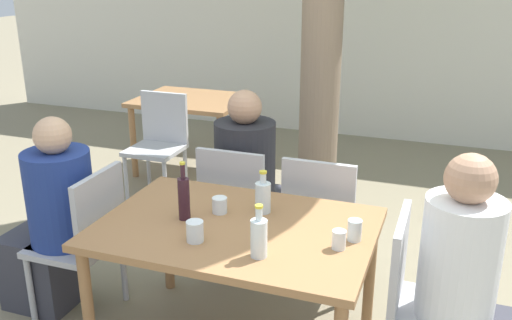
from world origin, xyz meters
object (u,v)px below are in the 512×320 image
dining_table_back (191,109)px  drinking_glass_2 (355,230)px  patio_chair_2 (237,204)px  person_seated_0 (52,225)px  person_seated_2 (249,185)px  drinking_glass_3 (220,205)px  patio_chair_0 (86,236)px  wine_bottle_2 (184,197)px  patio_chair_3 (321,216)px  patio_chair_1 (421,297)px  water_bottle_1 (263,196)px  drinking_glass_0 (195,231)px  person_seated_1 (474,299)px  water_bottle_0 (259,237)px  patio_chair_4 (159,139)px  dining_table_front (236,239)px  drinking_glass_1 (339,240)px

dining_table_back → drinking_glass_2: (2.03, -2.39, 0.16)m
patio_chair_2 → person_seated_0: bearing=38.9°
person_seated_2 → drinking_glass_3: size_ratio=14.52×
dining_table_back → patio_chair_0: bearing=-78.1°
patio_chair_2 → wine_bottle_2: wine_bottle_2 is taller
patio_chair_3 → drinking_glass_3: size_ratio=10.71×
patio_chair_1 → water_bottle_1: size_ratio=3.93×
wine_bottle_2 → dining_table_back: bearing=115.4°
patio_chair_0 → dining_table_back: bearing=-168.1°
water_bottle_1 → wine_bottle_2: size_ratio=0.74×
drinking_glass_0 → person_seated_1: bearing=10.0°
water_bottle_1 → drinking_glass_2: bearing=-16.7°
patio_chair_0 → water_bottle_0: 1.22m
dining_table_back → patio_chair_4: (0.00, -0.65, -0.12)m
wine_bottle_2 → drinking_glass_0: (0.16, -0.20, -0.07)m
dining_table_front → patio_chair_4: 2.30m
wine_bottle_2 → drinking_glass_1: size_ratio=3.44×
person_seated_0 → patio_chair_4: bearing=-171.0°
person_seated_1 → person_seated_2: person_seated_1 is taller
patio_chair_3 → person_seated_2: size_ratio=0.74×
dining_table_front → patio_chair_0: 0.94m
dining_table_back → patio_chair_2: size_ratio=1.13×
dining_table_front → water_bottle_1: water_bottle_1 is taller
dining_table_front → dining_table_back: same height
dining_table_back → patio_chair_2: (1.16, -1.72, -0.12)m
dining_table_back → wine_bottle_2: bearing=-64.6°
dining_table_back → patio_chair_2: 2.08m
person_seated_1 → drinking_glass_3: (-1.30, 0.11, 0.22)m
drinking_glass_2 → dining_table_back: bearing=130.4°
dining_table_back → person_seated_2: person_seated_2 is taller
patio_chair_0 → patio_chair_3: size_ratio=1.00×
person_seated_0 → patio_chair_2: bearing=128.9°
dining_table_back → patio_chair_0: 2.49m
drinking_glass_3 → water_bottle_0: bearing=-46.5°
drinking_glass_0 → drinking_glass_3: size_ratio=1.20×
drinking_glass_0 → drinking_glass_1: size_ratio=1.13×
water_bottle_0 → drinking_glass_0: bearing=174.1°
patio_chair_0 → drinking_glass_1: size_ratio=10.03×
patio_chair_2 → patio_chair_1: bearing=149.5°
patio_chair_0 → patio_chair_1: bearing=90.0°
patio_chair_0 → person_seated_1: bearing=90.0°
dining_table_front → drinking_glass_1: drinking_glass_1 is taller
dining_table_front → person_seated_1: 1.16m
drinking_glass_1 → wine_bottle_2: bearing=176.9°
person_seated_1 → person_seated_2: (-1.44, 0.94, 0.00)m
patio_chair_1 → person_seated_2: (-1.21, 0.94, 0.05)m
dining_table_front → dining_table_back: (-1.44, 2.43, -0.02)m
patio_chair_0 → wine_bottle_2: 0.74m
dining_table_front → drinking_glass_3: (-0.14, 0.11, 0.12)m
patio_chair_2 → drinking_glass_0: patio_chair_2 is taller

